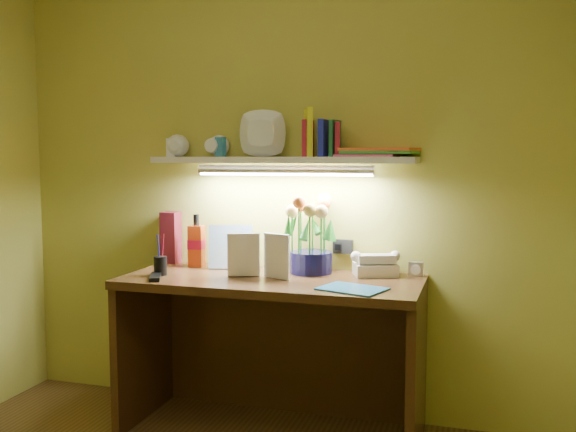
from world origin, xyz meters
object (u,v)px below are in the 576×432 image
object	(u,v)px
flower_bouquet	(311,236)
telephone	(375,263)
desk_clock	(416,269)
whisky_bottle	(196,240)
desk	(272,356)

from	to	relation	value
flower_bouquet	telephone	bearing A→B (deg)	2.97
desk_clock	whisky_bottle	size ratio (longest dim) A/B	0.25
desk_clock	whisky_bottle	bearing A→B (deg)	-179.33
telephone	whisky_bottle	bearing A→B (deg)	159.64
desk	desk_clock	size ratio (longest dim) A/B	20.33
flower_bouquet	whisky_bottle	distance (m)	0.62
desk	flower_bouquet	xyz separation A→B (m)	(0.15, 0.18, 0.56)
telephone	desk_clock	distance (m)	0.19
flower_bouquet	desk_clock	xyz separation A→B (m)	(0.50, 0.06, -0.15)
desk_clock	telephone	bearing A→B (deg)	-169.17
flower_bouquet	desk_clock	distance (m)	0.52
telephone	whisky_bottle	xyz separation A→B (m)	(-0.93, -0.01, 0.08)
desk	flower_bouquet	world-z (taller)	flower_bouquet
flower_bouquet	desk	bearing A→B (deg)	-129.65
desk_clock	whisky_bottle	xyz separation A→B (m)	(-1.11, -0.05, 0.10)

